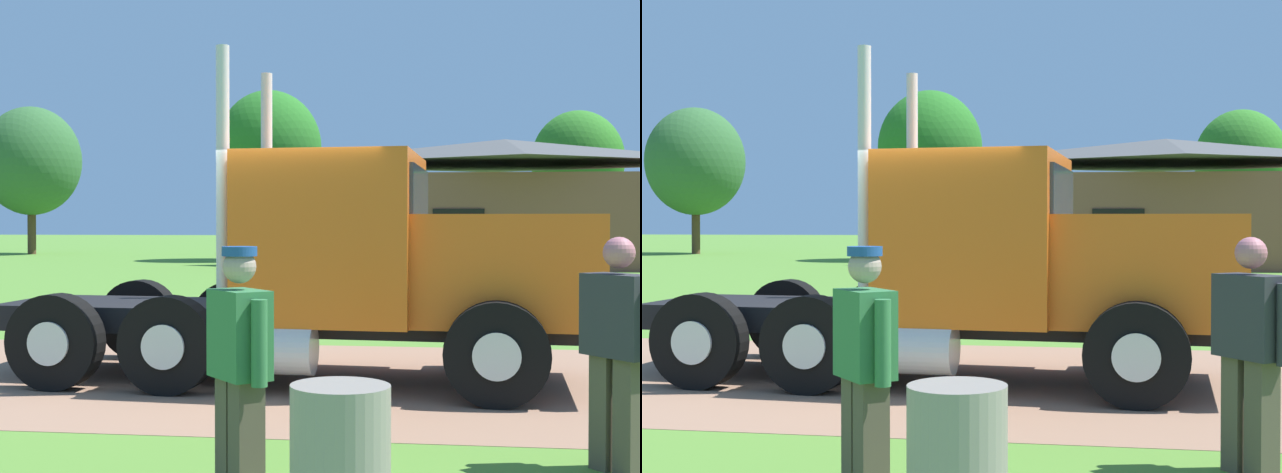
{
  "view_description": "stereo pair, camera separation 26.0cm",
  "coord_description": "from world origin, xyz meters",
  "views": [
    {
      "loc": [
        1.79,
        -9.88,
        1.77
      ],
      "look_at": [
        0.56,
        -0.45,
        1.6
      ],
      "focal_mm": 50.54,
      "sensor_mm": 36.0,
      "label": 1
    },
    {
      "loc": [
        2.04,
        -9.84,
        1.77
      ],
      "look_at": [
        0.56,
        -0.45,
        1.6
      ],
      "focal_mm": 50.54,
      "sensor_mm": 36.0,
      "label": 2
    }
  ],
  "objects": [
    {
      "name": "ground_plane",
      "position": [
        0.0,
        0.0,
        0.0
      ],
      "size": [
        200.0,
        200.0,
        0.0
      ],
      "primitive_type": "plane",
      "color": "#558630"
    },
    {
      "name": "dirt_track",
      "position": [
        0.0,
        0.0,
        0.0
      ],
      "size": [
        120.0,
        5.49,
        0.01
      ],
      "primitive_type": "cube",
      "color": "#976F56",
      "rests_on": "ground_plane"
    },
    {
      "name": "truck_foreground_white",
      "position": [
        0.97,
        -0.02,
        1.22
      ],
      "size": [
        6.82,
        2.94,
        3.58
      ],
      "color": "black",
      "rests_on": "ground_plane"
    },
    {
      "name": "visitor_walking_mid",
      "position": [
        3.05,
        -3.37,
        0.91
      ],
      "size": [
        0.51,
        0.58,
        1.66
      ],
      "color": "#2D2D33",
      "rests_on": "ground_plane"
    },
    {
      "name": "visitor_by_barrel",
      "position": [
        0.56,
        -4.36,
        0.87
      ],
      "size": [
        0.47,
        0.5,
        1.61
      ],
      "color": "#33723F",
      "rests_on": "ground_plane"
    },
    {
      "name": "steel_barrel",
      "position": [
        1.28,
        -5.2,
        0.45
      ],
      "size": [
        0.53,
        0.53,
        0.91
      ],
      "primitive_type": "cylinder",
      "color": "gray",
      "rests_on": "ground_plane"
    },
    {
      "name": "shed_building",
      "position": [
        4.4,
        25.96,
        2.39
      ],
      "size": [
        14.94,
        8.72,
        4.97
      ],
      "color": "brown",
      "rests_on": "ground_plane"
    },
    {
      "name": "tree_left",
      "position": [
        -19.63,
        35.61,
        4.95
      ],
      "size": [
        5.24,
        5.24,
        7.84
      ],
      "color": "#513823",
      "rests_on": "ground_plane"
    },
    {
      "name": "tree_mid",
      "position": [
        -5.7,
        29.91,
        5.03
      ],
      "size": [
        4.7,
        4.7,
        7.63
      ],
      "color": "#513823",
      "rests_on": "ground_plane"
    },
    {
      "name": "tree_right",
      "position": [
        8.64,
        35.72,
        4.73
      ],
      "size": [
        4.47,
        4.47,
        7.21
      ],
      "color": "#513823",
      "rests_on": "ground_plane"
    }
  ]
}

